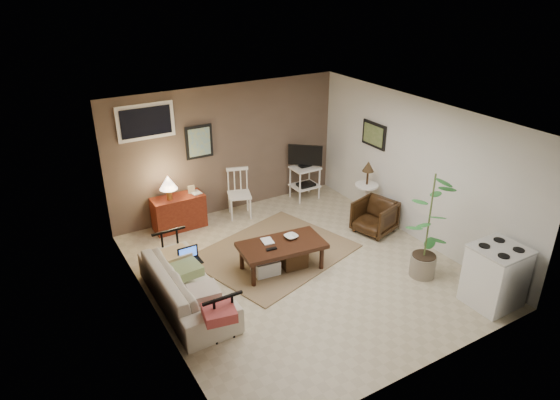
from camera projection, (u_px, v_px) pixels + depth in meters
floor at (300, 269)px, 7.73m from camera, size 5.00×5.00×0.00m
art_back at (199, 142)px, 8.79m from camera, size 0.50×0.03×0.60m
art_right at (374, 135)px, 8.93m from camera, size 0.03×0.60×0.45m
window at (146, 122)px, 8.16m from camera, size 0.96×0.03×0.60m
rug at (275, 252)px, 8.16m from camera, size 2.76×2.45×0.02m
coffee_table at (281, 254)px, 7.61m from camera, size 1.36×0.81×0.49m
sofa at (186, 279)px, 6.80m from camera, size 0.58×1.98×0.78m
sofa_pillows at (195, 281)px, 6.60m from camera, size 0.38×1.89×0.13m
sofa_end_rails at (194, 280)px, 6.87m from camera, size 0.53×1.98×0.67m
laptop at (189, 257)px, 7.10m from camera, size 0.30×0.22×0.21m
red_console at (178, 210)px, 8.80m from camera, size 0.91×0.40×1.05m
spindle_chair at (239, 195)px, 9.23m from camera, size 0.51×0.51×0.90m
tv_stand at (305, 171)px, 9.85m from camera, size 0.54×0.47×1.12m
side_table at (367, 184)px, 9.01m from camera, size 0.42×0.42×1.13m
armchair at (375, 215)px, 8.69m from camera, size 0.73×0.76×0.64m
potted_plant at (429, 223)px, 7.20m from camera, size 0.42×0.42×1.69m
stove at (495, 276)px, 6.79m from camera, size 0.68×0.63×0.89m
bowl at (291, 232)px, 7.63m from camera, size 0.21×0.07×0.20m
book_table at (262, 236)px, 7.51m from camera, size 0.16×0.04×0.22m
book_console at (191, 189)px, 8.75m from camera, size 0.16×0.03×0.21m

